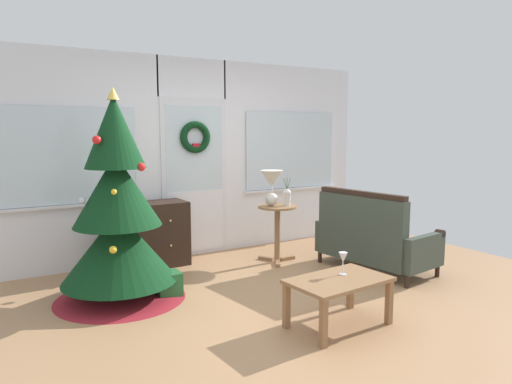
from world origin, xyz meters
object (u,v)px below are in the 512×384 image
object	(u,v)px
dresser_cabinet	(149,235)
gift_box	(168,284)
christmas_tree	(118,220)
flower_vase	(287,196)
wine_glass	(343,258)
table_lamp	(272,183)
settee_sofa	(371,239)
side_table	(277,222)
coffee_table	(339,286)

from	to	relation	value
dresser_cabinet	gift_box	xyz separation A→B (m)	(-0.16, -1.08, -0.27)
christmas_tree	flower_vase	bearing A→B (deg)	6.52
dresser_cabinet	wine_glass	size ratio (longest dim) A/B	4.69
dresser_cabinet	table_lamp	world-z (taller)	table_lamp
dresser_cabinet	wine_glass	bearing A→B (deg)	-69.38
flower_vase	wine_glass	bearing A→B (deg)	-109.54
settee_sofa	wine_glass	world-z (taller)	settee_sofa
side_table	coffee_table	xyz separation A→B (m)	(-0.62, -1.88, -0.15)
flower_vase	coffee_table	world-z (taller)	flower_vase
flower_vase	table_lamp	bearing A→B (deg)	147.99
wine_glass	gift_box	distance (m)	1.78
flower_vase	wine_glass	xyz separation A→B (m)	(-0.62, -1.76, -0.27)
side_table	gift_box	distance (m)	1.71
coffee_table	dresser_cabinet	bearing A→B (deg)	108.10
dresser_cabinet	wine_glass	xyz separation A→B (m)	(0.91, -2.43, 0.16)
table_lamp	flower_vase	xyz separation A→B (m)	(0.16, -0.10, -0.17)
dresser_cabinet	christmas_tree	bearing A→B (deg)	-122.99
side_table	gift_box	bearing A→B (deg)	-163.69
christmas_tree	wine_glass	size ratio (longest dim) A/B	10.43
side_table	flower_vase	xyz separation A→B (m)	(0.10, -0.06, 0.32)
table_lamp	coffee_table	world-z (taller)	table_lamp
settee_sofa	flower_vase	world-z (taller)	flower_vase
christmas_tree	table_lamp	distance (m)	2.01
wine_glass	coffee_table	bearing A→B (deg)	-145.93
settee_sofa	side_table	xyz separation A→B (m)	(-0.73, 0.87, 0.13)
table_lamp	flower_vase	distance (m)	0.25
christmas_tree	wine_glass	xyz separation A→B (m)	(1.50, -1.51, -0.23)
dresser_cabinet	table_lamp	bearing A→B (deg)	-22.41
table_lamp	coffee_table	bearing A→B (deg)	-106.29
flower_vase	dresser_cabinet	bearing A→B (deg)	156.51
side_table	wine_glass	xyz separation A→B (m)	(-0.52, -1.82, 0.05)
wine_glass	christmas_tree	bearing A→B (deg)	134.79
table_lamp	wine_glass	xyz separation A→B (m)	(-0.46, -1.86, -0.44)
christmas_tree	side_table	world-z (taller)	christmas_tree
side_table	wine_glass	bearing A→B (deg)	-106.08
christmas_tree	table_lamp	xyz separation A→B (m)	(1.97, 0.34, 0.21)
coffee_table	wine_glass	distance (m)	0.24
christmas_tree	side_table	xyz separation A→B (m)	(2.03, 0.30, -0.28)
flower_vase	side_table	bearing A→B (deg)	149.04
christmas_tree	table_lamp	bearing A→B (deg)	9.89
side_table	table_lamp	bearing A→B (deg)	146.31
settee_sofa	table_lamp	xyz separation A→B (m)	(-0.79, 0.91, 0.62)
wine_glass	gift_box	bearing A→B (deg)	128.54
side_table	table_lamp	world-z (taller)	table_lamp
dresser_cabinet	gift_box	distance (m)	1.12
settee_sofa	flower_vase	size ratio (longest dim) A/B	4.10
flower_vase	coffee_table	xyz separation A→B (m)	(-0.72, -1.82, -0.48)
gift_box	christmas_tree	bearing A→B (deg)	158.96
dresser_cabinet	gift_box	size ratio (longest dim) A/B	3.84
wine_glass	flower_vase	bearing A→B (deg)	70.46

